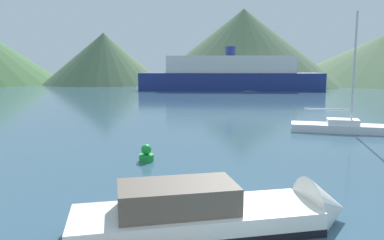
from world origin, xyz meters
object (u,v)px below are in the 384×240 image
at_px(motorboat_near, 224,215).
at_px(sailboat_inner, 343,126).
at_px(buoy_marker, 146,154).
at_px(ferry_distant, 230,75).

distance_m(motorboat_near, sailboat_inner, 16.27).
height_order(sailboat_inner, buoy_marker, sailboat_inner).
bearing_deg(ferry_distant, motorboat_near, -91.97).
xyz_separation_m(sailboat_inner, ferry_distant, (1.56, 42.24, 2.20)).
bearing_deg(buoy_marker, motorboat_near, -73.89).
distance_m(sailboat_inner, ferry_distant, 42.33).
relative_size(motorboat_near, ferry_distant, 0.23).
distance_m(motorboat_near, buoy_marker, 7.28).
bearing_deg(buoy_marker, sailboat_inner, 26.80).
height_order(ferry_distant, buoy_marker, ferry_distant).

